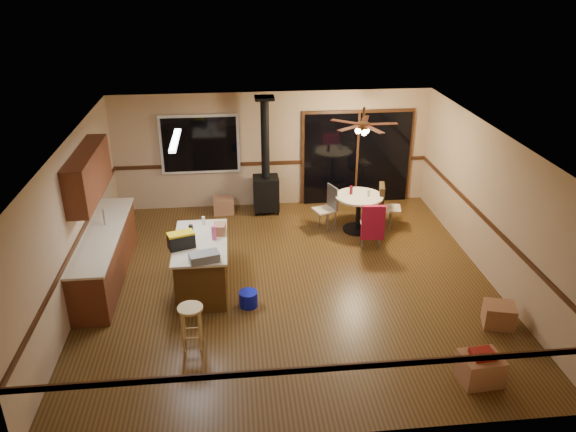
{
  "coord_description": "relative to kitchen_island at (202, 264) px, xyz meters",
  "views": [
    {
      "loc": [
        -0.91,
        -8.41,
        5.19
      ],
      "look_at": [
        0.0,
        0.3,
        1.15
      ],
      "focal_mm": 35.0,
      "sensor_mm": 36.0,
      "label": 1
    }
  ],
  "objects": [
    {
      "name": "ceiling",
      "position": [
        1.5,
        0.0,
        2.15
      ],
      "size": [
        7.0,
        7.0,
        0.0
      ],
      "primitive_type": "plane",
      "rotation": [
        3.14,
        0.0,
        0.0
      ],
      "color": "silver",
      "rests_on": "ground"
    },
    {
      "name": "wood_stove",
      "position": [
        1.3,
        3.05,
        0.28
      ],
      "size": [
        0.55,
        0.5,
        2.52
      ],
      "color": "black",
      "rests_on": "ground"
    },
    {
      "name": "chair_left",
      "position": [
        2.53,
        2.07,
        0.14
      ],
      "size": [
        0.52,
        0.51,
        0.51
      ],
      "color": "#C5B293",
      "rests_on": "ground"
    },
    {
      "name": "toolbox_grey",
      "position": [
        0.09,
        -0.7,
        0.52
      ],
      "size": [
        0.5,
        0.36,
        0.14
      ],
      "primitive_type": "cube",
      "rotation": [
        0.0,
        0.0,
        0.26
      ],
      "color": "slate",
      "rests_on": "kitchen_island"
    },
    {
      "name": "bottle_pink",
      "position": [
        0.23,
        0.03,
        0.57
      ],
      "size": [
        0.09,
        0.09,
        0.25
      ],
      "primitive_type": "cylinder",
      "rotation": [
        0.0,
        0.0,
        0.18
      ],
      "color": "#D84C8C",
      "rests_on": "kitchen_island"
    },
    {
      "name": "fluorescent_strip",
      "position": [
        -0.3,
        0.3,
        2.11
      ],
      "size": [
        0.1,
        1.2,
        0.04
      ],
      "primitive_type": "cube",
      "color": "white",
      "rests_on": "ceiling"
    },
    {
      "name": "toolbox_black",
      "position": [
        -0.29,
        -0.2,
        0.56
      ],
      "size": [
        0.47,
        0.35,
        0.23
      ],
      "primitive_type": "cube",
      "rotation": [
        0.0,
        0.0,
        0.33
      ],
      "color": "black",
      "rests_on": "kitchen_island"
    },
    {
      "name": "glass_red",
      "position": [
        2.98,
        2.03,
        0.42
      ],
      "size": [
        0.08,
        0.08,
        0.18
      ],
      "primitive_type": "cylinder",
      "rotation": [
        0.0,
        0.0,
        -0.16
      ],
      "color": "#590C14",
      "rests_on": "dining_table"
    },
    {
      "name": "bottle_white",
      "position": [
        0.04,
        0.62,
        0.53
      ],
      "size": [
        0.06,
        0.06,
        0.16
      ],
      "primitive_type": "cylinder",
      "rotation": [
        0.0,
        0.0,
        -0.24
      ],
      "color": "white",
      "rests_on": "kitchen_island"
    },
    {
      "name": "chair_rail",
      "position": [
        1.5,
        0.0,
        0.55
      ],
      "size": [
        7.0,
        7.0,
        0.08
      ],
      "primitive_type": null,
      "color": "#391D0E",
      "rests_on": "ground"
    },
    {
      "name": "kitchen_island",
      "position": [
        0.0,
        0.0,
        0.0
      ],
      "size": [
        0.88,
        1.68,
        0.9
      ],
      "color": "#4B2F12",
      "rests_on": "ground"
    },
    {
      "name": "bar_stool",
      "position": [
        -0.1,
        -1.6,
        -0.12
      ],
      "size": [
        0.48,
        0.48,
        0.67
      ],
      "primitive_type": "cylinder",
      "rotation": [
        0.0,
        0.0,
        -0.37
      ],
      "color": "tan",
      "rests_on": "floor"
    },
    {
      "name": "box_corner_b",
      "position": [
        4.57,
        -1.59,
        -0.27
      ],
      "size": [
        0.54,
        0.5,
        0.37
      ],
      "primitive_type": "cube",
      "rotation": [
        0.0,
        0.0,
        -0.28
      ],
      "color": "#9C6745",
      "rests_on": "floor"
    },
    {
      "name": "wall_front",
      "position": [
        1.5,
        -3.5,
        0.85
      ],
      "size": [
        7.0,
        0.0,
        7.0
      ],
      "primitive_type": "plane",
      "rotation": [
        -1.57,
        0.0,
        0.0
      ],
      "color": "tan",
      "rests_on": "ground"
    },
    {
      "name": "dining_table",
      "position": [
        3.13,
        1.93,
        0.08
      ],
      "size": [
        0.98,
        0.98,
        0.78
      ],
      "color": "black",
      "rests_on": "ground"
    },
    {
      "name": "box_small_red",
      "position": [
        3.76,
        -2.76,
        -0.01
      ],
      "size": [
        0.31,
        0.27,
        0.08
      ],
      "primitive_type": "cube",
      "rotation": [
        0.0,
        0.0,
        0.07
      ],
      "color": "maroon",
      "rests_on": "box_corner_a"
    },
    {
      "name": "upper_cabinets",
      "position": [
        -1.83,
        0.7,
        1.45
      ],
      "size": [
        0.35,
        2.0,
        0.8
      ],
      "primitive_type": "cube",
      "color": "#5E2B17",
      "rests_on": "ground"
    },
    {
      "name": "countertop",
      "position": [
        -1.7,
        0.5,
        0.43
      ],
      "size": [
        0.64,
        3.04,
        0.04
      ],
      "primitive_type": "cube",
      "color": "beige",
      "rests_on": "lower_cabinets"
    },
    {
      "name": "bottle_dark",
      "position": [
        -0.15,
        0.09,
        0.58
      ],
      "size": [
        0.09,
        0.09,
        0.26
      ],
      "primitive_type": "cylinder",
      "rotation": [
        0.0,
        0.0,
        -0.22
      ],
      "color": "black",
      "rests_on": "kitchen_island"
    },
    {
      "name": "wall_left",
      "position": [
        -2.0,
        0.0,
        0.85
      ],
      "size": [
        0.0,
        7.0,
        7.0
      ],
      "primitive_type": "plane",
      "rotation": [
        1.57,
        0.0,
        1.57
      ],
      "color": "tan",
      "rests_on": "ground"
    },
    {
      "name": "box_under_window",
      "position": [
        0.35,
        3.1,
        -0.27
      ],
      "size": [
        0.46,
        0.37,
        0.36
      ],
      "primitive_type": "cube",
      "rotation": [
        0.0,
        0.0,
        0.03
      ],
      "color": "#9C6745",
      "rests_on": "floor"
    },
    {
      "name": "wall_back",
      "position": [
        1.5,
        3.5,
        0.85
      ],
      "size": [
        7.0,
        0.0,
        7.0
      ],
      "primitive_type": "plane",
      "rotation": [
        1.57,
        0.0,
        0.0
      ],
      "color": "tan",
      "rests_on": "ground"
    },
    {
      "name": "window",
      "position": [
        -0.1,
        3.45,
        1.05
      ],
      "size": [
        1.72,
        0.1,
        1.32
      ],
      "primitive_type": "cube",
      "color": "black",
      "rests_on": "ground"
    },
    {
      "name": "chair_near",
      "position": [
        3.21,
        1.05,
        0.14
      ],
      "size": [
        0.47,
        0.5,
        0.7
      ],
      "color": "#C5B293",
      "rests_on": "ground"
    },
    {
      "name": "toolbox_yellow_lid",
      "position": [
        -0.29,
        -0.2,
        0.7
      ],
      "size": [
        0.47,
        0.34,
        0.03
      ],
      "primitive_type": "cube",
      "rotation": [
        0.0,
        0.0,
        0.33
      ],
      "color": "gold",
      "rests_on": "toolbox_black"
    },
    {
      "name": "sliding_door",
      "position": [
        3.4,
        3.45,
        0.6
      ],
      "size": [
        2.52,
        0.1,
        2.1
      ],
      "primitive_type": "cube",
      "color": "black",
      "rests_on": "ground"
    },
    {
      "name": "wall_right",
      "position": [
        5.0,
        0.0,
        0.85
      ],
      "size": [
        0.0,
        7.0,
        7.0
      ],
      "primitive_type": "plane",
      "rotation": [
        1.57,
        0.0,
        -1.57
      ],
      "color": "tan",
      "rests_on": "ground"
    },
    {
      "name": "floor",
      "position": [
        1.5,
        0.0,
        -0.45
      ],
      "size": [
        7.0,
        7.0,
        0.0
      ],
      "primitive_type": "plane",
      "color": "#4D3315",
      "rests_on": "ground"
    },
    {
      "name": "box_on_island",
      "position": [
        0.32,
        0.25,
        0.54
      ],
      "size": [
        0.22,
        0.29,
        0.18
      ],
      "primitive_type": "cube",
      "rotation": [
        0.0,
        0.0,
        -0.11
      ],
      "color": "#9C6745",
      "rests_on": "kitchen_island"
    },
    {
      "name": "ceiling_fan",
      "position": [
        3.13,
        1.93,
        1.76
      ],
      "size": [
        0.24,
        0.24,
        0.55
      ],
      "color": "brown",
      "rests_on": "ceiling"
    },
    {
      "name": "lower_cabinets",
      "position": [
        -1.7,
        0.5,
        -0.02
      ],
      "size": [
        0.6,
        3.0,
        0.86
      ],
      "primitive_type": "cube",
      "color": "#5E2B17",
      "rests_on": "ground"
    },
    {
      "name": "glass_cream",
      "position": [
        3.31,
        1.88,
        0.39
      ],
      "size": [
        0.07,
        0.07,
        0.13
      ],
      "primitive_type": "cylinder",
      "rotation": [
        0.0,
        0.0,
        0.32
      ],
      "color": "beige",
      "rests_on": "dining_table"
    },
    {
      "name": "chair_right",
      "position": [
        3.65,
        2.02,
        0.14
      ],
      "size": [
        0.54,
        0.51,
        0.7
      ],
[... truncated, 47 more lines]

